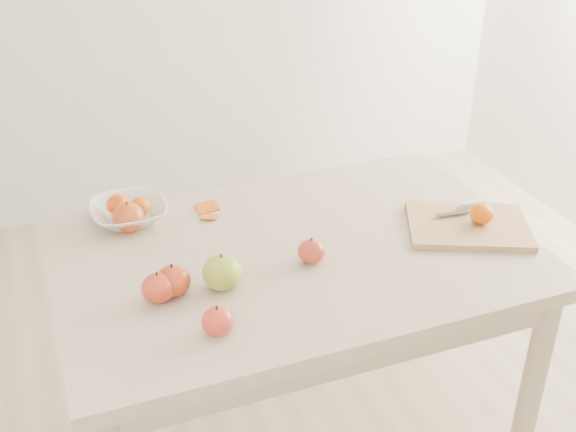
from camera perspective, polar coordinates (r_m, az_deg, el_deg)
name	(u,v)px	position (r m, az deg, el deg)	size (l,w,h in m)	color
table	(295,281)	(1.89, 0.54, -5.15)	(1.20, 0.80, 0.75)	beige
cutting_board	(468,226)	(1.97, 14.03, -0.76)	(0.31, 0.23, 0.02)	tan
board_tangerine	(481,214)	(1.97, 15.04, 0.18)	(0.06, 0.06, 0.05)	#D45E07
fruit_bowl	(129,212)	(1.99, -12.45, 0.28)	(0.20, 0.20, 0.05)	white
bowl_tangerine_near	(118,204)	(1.99, -13.28, 0.90)	(0.06, 0.06, 0.05)	#DC4807
bowl_tangerine_far	(140,206)	(1.97, -11.59, 0.77)	(0.05, 0.05, 0.05)	#D75707
orange_peel_a	(207,209)	(2.02, -6.41, 0.59)	(0.06, 0.04, 0.00)	#C5480D
orange_peel_b	(210,218)	(1.98, -6.22, -0.13)	(0.04, 0.04, 0.00)	#E95A10
paring_knife	(469,206)	(2.04, 14.10, 0.81)	(0.17, 0.05, 0.01)	silver
apple_green	(222,272)	(1.68, -5.22, -4.44)	(0.09, 0.09, 0.08)	olive
apple_red_c	(218,321)	(1.55, -5.58, -8.26)	(0.07, 0.07, 0.06)	#9D0B13
apple_red_b	(173,281)	(1.67, -9.08, -5.07)	(0.08, 0.08, 0.07)	maroon
apple_red_a	(128,218)	(1.94, -12.50, -0.12)	(0.09, 0.09, 0.08)	maroon
apple_red_e	(311,251)	(1.77, 1.86, -2.80)	(0.07, 0.07, 0.06)	maroon
apple_red_d	(158,288)	(1.66, -10.22, -5.62)	(0.08, 0.08, 0.07)	#A81719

